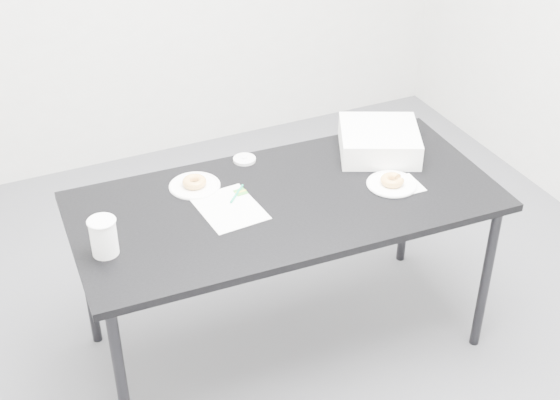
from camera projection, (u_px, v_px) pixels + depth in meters
name	position (u px, v px, depth m)	size (l,w,h in m)	color
floor	(279.00, 356.00, 3.48)	(4.00, 4.00, 0.00)	#525257
table	(286.00, 210.00, 3.17)	(1.74, 0.87, 0.78)	black
scorecard	(229.00, 208.00, 3.07)	(0.23, 0.29, 0.00)	white
logo_patch	(241.00, 192.00, 3.17)	(0.05, 0.05, 0.00)	green
pen	(237.00, 194.00, 3.15)	(0.01, 0.01, 0.13)	#0D9264
napkin	(403.00, 185.00, 3.21)	(0.15, 0.15, 0.00)	white
plate_near	(392.00, 184.00, 3.21)	(0.21, 0.21, 0.01)	white
donut_near	(392.00, 180.00, 3.20)	(0.10, 0.10, 0.03)	gold
plate_far	(195.00, 186.00, 3.21)	(0.21, 0.21, 0.01)	white
donut_far	(194.00, 182.00, 3.20)	(0.10, 0.10, 0.03)	gold
coffee_cup	(104.00, 237.00, 2.79)	(0.10, 0.10, 0.15)	white
cup_lid	(244.00, 159.00, 3.38)	(0.10, 0.10, 0.01)	silver
bakery_box	(379.00, 141.00, 3.41)	(0.34, 0.34, 0.11)	white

